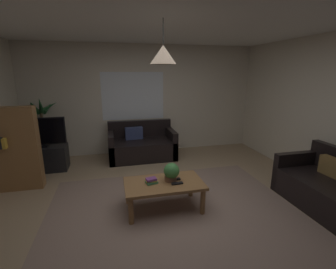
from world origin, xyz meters
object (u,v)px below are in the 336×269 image
object	(u,v)px
coffee_table	(164,186)
remote_on_table_0	(175,179)
remote_on_table_1	(177,183)
potted_plant_on_table	(171,171)
couch_under_window	(142,146)
book_on_table_0	(152,182)
bookshelf_corner	(16,149)
tv	(40,132)
potted_palm_corner	(44,135)
pendant_lamp	(163,55)
book_on_table_1	(151,181)
tv_stand	(44,158)
book_on_table_2	(151,179)
couch_right_side	(329,189)

from	to	relation	value
coffee_table	remote_on_table_0	distance (m)	0.19
remote_on_table_1	potted_plant_on_table	xyz separation A→B (m)	(-0.05, 0.11, 0.14)
couch_under_window	remote_on_table_0	bearing A→B (deg)	-84.65
book_on_table_0	bookshelf_corner	bearing A→B (deg)	150.59
coffee_table	remote_on_table_1	bearing A→B (deg)	-30.23
bookshelf_corner	tv	bearing A→B (deg)	75.86
couch_under_window	bookshelf_corner	distance (m)	2.47
book_on_table_0	tv	world-z (taller)	tv
potted_palm_corner	remote_on_table_1	bearing A→B (deg)	-48.05
coffee_table	potted_palm_corner	distance (m)	3.23
pendant_lamp	book_on_table_1	bearing A→B (deg)	173.95
tv_stand	bookshelf_corner	world-z (taller)	bookshelf_corner
tv_stand	pendant_lamp	bearing A→B (deg)	-43.32
book_on_table_1	potted_palm_corner	xyz separation A→B (m)	(-1.93, 2.42, 0.17)
potted_plant_on_table	potted_palm_corner	world-z (taller)	potted_palm_corner
book_on_table_2	bookshelf_corner	bearing A→B (deg)	150.69
pendant_lamp	remote_on_table_1	bearing A→B (deg)	-30.23
tv	pendant_lamp	world-z (taller)	pendant_lamp
coffee_table	tv	bearing A→B (deg)	137.00
couch_under_window	tv	distance (m)	2.10
couch_right_side	tv	size ratio (longest dim) A/B	1.44
potted_plant_on_table	potted_palm_corner	distance (m)	3.28
potted_palm_corner	pendant_lamp	xyz separation A→B (m)	(2.11, -2.43, 1.52)
couch_under_window	pendant_lamp	size ratio (longest dim) A/B	2.80
couch_right_side	book_on_table_2	size ratio (longest dim) A/B	9.57
coffee_table	potted_plant_on_table	xyz separation A→B (m)	(0.12, 0.02, 0.21)
tv_stand	potted_palm_corner	distance (m)	0.63
book_on_table_1	potted_plant_on_table	xyz separation A→B (m)	(0.29, -0.00, 0.11)
book_on_table_1	tv	world-z (taller)	tv
couch_right_side	potted_palm_corner	distance (m)	5.35
potted_palm_corner	bookshelf_corner	distance (m)	1.27
potted_plant_on_table	tv	world-z (taller)	tv
book_on_table_0	potted_plant_on_table	xyz separation A→B (m)	(0.29, 0.00, 0.14)
bookshelf_corner	tv_stand	bearing A→B (deg)	76.25
book_on_table_0	tv_stand	xyz separation A→B (m)	(-1.87, 1.92, -0.18)
tv	book_on_table_0	bearing A→B (deg)	-45.35
book_on_table_1	pendant_lamp	xyz separation A→B (m)	(0.18, -0.02, 1.69)
couch_under_window	potted_plant_on_table	bearing A→B (deg)	-86.13
remote_on_table_0	tv_stand	distance (m)	2.92
book_on_table_1	tv_stand	world-z (taller)	tv_stand
book_on_table_0	book_on_table_1	size ratio (longest dim) A/B	1.08
couch_right_side	tv	bearing A→B (deg)	-118.79
tv_stand	pendant_lamp	distance (m)	3.39
couch_under_window	tv	bearing A→B (deg)	-171.65
coffee_table	book_on_table_0	xyz separation A→B (m)	(-0.17, 0.01, 0.08)
couch_under_window	bookshelf_corner	xyz separation A→B (m)	(-2.20, -1.03, 0.43)
bookshelf_corner	pendant_lamp	bearing A→B (deg)	-27.72
coffee_table	tv	size ratio (longest dim) A/B	1.17
couch_right_side	potted_palm_corner	xyz separation A→B (m)	(-4.46, 2.94, 0.34)
couch_right_side	pendant_lamp	size ratio (longest dim) A/B	2.56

